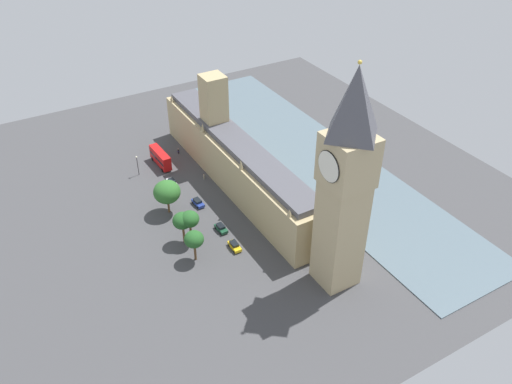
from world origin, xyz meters
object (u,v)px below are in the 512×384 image
object	(u,v)px
parliament_building	(235,159)
plane_tree_midblock	(194,239)
car_dark_green_trailing	(221,228)
car_yellow_cab_far_end	(235,246)
pedestrian_kerbside	(204,177)
pedestrian_by_river_gate	(178,151)
car_blue_near_tower	(198,202)
double_decker_bus_opposite_hall	(160,157)
plane_tree_slot_10	(190,219)
car_silver_leading	(172,182)
clock_tower	(346,181)
plane_tree_under_trees	(182,221)
street_lamp_slot_11	(137,162)
plane_tree_corner	(167,192)

from	to	relation	value
parliament_building	plane_tree_midblock	distance (m)	33.54
car_dark_green_trailing	car_yellow_cab_far_end	bearing A→B (deg)	85.40
pedestrian_kerbside	pedestrian_by_river_gate	bearing A→B (deg)	102.28
car_blue_near_tower	plane_tree_midblock	world-z (taller)	plane_tree_midblock
double_decker_bus_opposite_hall	plane_tree_slot_10	distance (m)	37.70
plane_tree_slot_10	car_silver_leading	bearing A→B (deg)	-102.25
car_silver_leading	car_blue_near_tower	bearing A→B (deg)	-81.07
pedestrian_by_river_gate	clock_tower	bearing A→B (deg)	145.33
double_decker_bus_opposite_hall	car_dark_green_trailing	size ratio (longest dim) A/B	2.49
pedestrian_kerbside	car_silver_leading	bearing A→B (deg)	177.83
parliament_building	car_silver_leading	bearing A→B (deg)	-25.99
car_silver_leading	car_dark_green_trailing	world-z (taller)	same
pedestrian_by_river_gate	pedestrian_kerbside	bearing A→B (deg)	140.23
car_blue_near_tower	pedestrian_kerbside	xyz separation A→B (m)	(-6.83, -10.54, -0.15)
car_yellow_cab_far_end	pedestrian_kerbside	xyz separation A→B (m)	(-6.63, -30.93, -0.15)
parliament_building	plane_tree_midblock	size ratio (longest dim) A/B	9.06
pedestrian_kerbside	plane_tree_slot_10	distance (m)	28.42
double_decker_bus_opposite_hall	pedestrian_kerbside	bearing A→B (deg)	118.46
car_yellow_cab_far_end	plane_tree_slot_10	xyz separation A→B (m)	(7.99, -7.41, 6.19)
plane_tree_slot_10	pedestrian_by_river_gate	bearing A→B (deg)	-109.05
clock_tower	pedestrian_kerbside	size ratio (longest dim) A/B	31.35
plane_tree_under_trees	plane_tree_slot_10	xyz separation A→B (m)	(-1.50, 0.92, 0.50)
plane_tree_under_trees	pedestrian_kerbside	bearing A→B (deg)	-125.50
car_blue_near_tower	street_lamp_slot_11	size ratio (longest dim) A/B	0.71
parliament_building	pedestrian_by_river_gate	xyz separation A→B (m)	(7.88, -22.91, -6.93)
car_silver_leading	car_yellow_cab_far_end	world-z (taller)	same
car_dark_green_trailing	plane_tree_slot_10	bearing A→B (deg)	-1.22
pedestrian_kerbside	plane_tree_under_trees	distance (m)	28.37
parliament_building	plane_tree_under_trees	xyz separation A→B (m)	(23.35, 16.62, -1.11)
car_blue_near_tower	pedestrian_by_river_gate	world-z (taller)	car_blue_near_tower
double_decker_bus_opposite_hall	car_silver_leading	size ratio (longest dim) A/B	2.41
car_blue_near_tower	car_dark_green_trailing	xyz separation A→B (m)	(-0.44, 12.76, -0.00)
plane_tree_under_trees	clock_tower	bearing A→B (deg)	130.27
clock_tower	car_silver_leading	bearing A→B (deg)	-72.11
pedestrian_by_river_gate	car_dark_green_trailing	bearing A→B (deg)	129.91
car_dark_green_trailing	plane_tree_corner	bearing A→B (deg)	-61.75
plane_tree_midblock	plane_tree_corner	distance (m)	20.33
pedestrian_by_river_gate	pedestrian_kerbside	size ratio (longest dim) A/B	1.03
parliament_building	plane_tree_under_trees	size ratio (longest dim) A/B	8.55
plane_tree_midblock	clock_tower	bearing A→B (deg)	138.79
pedestrian_by_river_gate	plane_tree_corner	world-z (taller)	plane_tree_corner
double_decker_bus_opposite_hall	street_lamp_slot_11	size ratio (longest dim) A/B	1.67
parliament_building	car_blue_near_tower	distance (m)	16.27
plane_tree_corner	street_lamp_slot_11	world-z (taller)	plane_tree_corner
pedestrian_kerbside	car_dark_green_trailing	bearing A→B (deg)	-95.25
car_blue_near_tower	pedestrian_by_river_gate	xyz separation A→B (m)	(-6.18, -27.47, -0.13)
street_lamp_slot_11	plane_tree_corner	bearing A→B (deg)	92.05
parliament_building	clock_tower	size ratio (longest dim) A/B	1.44
parliament_building	clock_tower	xyz separation A→B (m)	(-0.84, 45.18, 18.93)
car_blue_near_tower	plane_tree_corner	distance (m)	9.71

